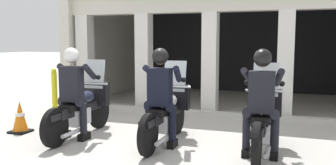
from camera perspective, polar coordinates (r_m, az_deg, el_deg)
The scene contains 11 objects.
ground_plane at distance 9.10m, azimuth 6.21°, elevation -4.26°, with size 80.00×80.00×0.00m, color #A8A59E.
station_building at distance 10.84m, azimuth 9.31°, elevation 7.26°, with size 7.88×4.68×2.96m.
kerb_strip at distance 8.30m, azimuth 5.78°, elevation -4.87°, with size 7.38×0.24×0.12m, color #B7B5AD.
motorcycle_left at distance 6.72m, azimuth -13.24°, elevation -3.89°, with size 0.62×2.04×1.35m.
police_officer_left at distance 6.42m, azimuth -14.70°, elevation -0.45°, with size 0.63×0.61×1.58m.
motorcycle_center at distance 6.11m, azimuth -0.21°, elevation -4.73°, with size 0.62×2.04×1.35m.
police_officer_center at distance 5.78m, azimuth -1.15°, elevation -0.98°, with size 0.63×0.61×1.58m.
motorcycle_right at distance 5.74m, azimuth 14.62°, elevation -5.68°, with size 0.62×2.04×1.35m.
police_officer_right at distance 5.39m, azimuth 14.50°, elevation -1.74°, with size 0.63×0.61×1.58m.
traffic_cone_flank at distance 7.31m, azimuth -22.21°, elevation -5.06°, with size 0.34×0.34×0.59m.
bollard_kerbside at distance 9.75m, azimuth -17.40°, elevation -0.83°, with size 0.14×0.14×1.01m.
Camera 1 is at (1.99, -5.71, 1.69)m, focal length 38.83 mm.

